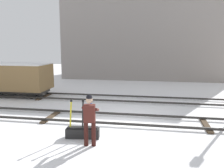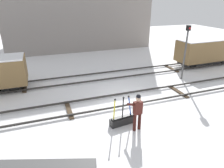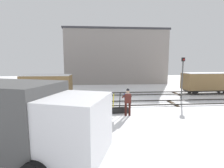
# 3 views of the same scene
# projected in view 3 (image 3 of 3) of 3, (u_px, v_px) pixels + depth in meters

# --- Properties ---
(ground_plane) EXTENTS (60.00, 60.00, 0.00)m
(ground_plane) POSITION_uv_depth(u_px,v_px,m) (132.00, 105.00, 13.75)
(ground_plane) COLOR white
(track_main_line) EXTENTS (44.00, 1.94, 0.18)m
(track_main_line) POSITION_uv_depth(u_px,v_px,m) (132.00, 103.00, 13.74)
(track_main_line) COLOR #2D2B28
(track_main_line) RESTS_ON ground_plane
(track_siding_near) EXTENTS (44.00, 1.94, 0.18)m
(track_siding_near) POSITION_uv_depth(u_px,v_px,m) (124.00, 94.00, 17.83)
(track_siding_near) COLOR #2D2B28
(track_siding_near) RESTS_ON ground_plane
(switch_lever_frame) EXTENTS (1.27, 0.50, 1.45)m
(switch_lever_frame) POSITION_uv_depth(u_px,v_px,m) (120.00, 109.00, 11.47)
(switch_lever_frame) COLOR black
(switch_lever_frame) RESTS_ON ground_plane
(rail_worker) EXTENTS (0.59, 0.73, 1.80)m
(rail_worker) POSITION_uv_depth(u_px,v_px,m) (128.00, 100.00, 10.79)
(rail_worker) COLOR #351511
(rail_worker) RESTS_ON ground_plane
(delivery_truck) EXTENTS (5.97, 3.82, 2.80)m
(delivery_truck) POSITION_uv_depth(u_px,v_px,m) (22.00, 118.00, 5.63)
(delivery_truck) COLOR silver
(delivery_truck) RESTS_ON ground_plane
(signal_post) EXTENTS (0.24, 0.32, 3.92)m
(signal_post) POSITION_uv_depth(u_px,v_px,m) (182.00, 74.00, 15.69)
(signal_post) COLOR #4C4C4C
(signal_post) RESTS_ON ground_plane
(apartment_building) EXTENTS (16.63, 6.66, 8.79)m
(apartment_building) POSITION_uv_depth(u_px,v_px,m) (115.00, 57.00, 28.77)
(apartment_building) COLOR gray
(apartment_building) RESTS_ON ground_plane
(freight_car_far_end) EXTENTS (4.81, 2.19, 2.20)m
(freight_car_far_end) POSITION_uv_depth(u_px,v_px,m) (47.00, 84.00, 17.05)
(freight_car_far_end) COLOR #2D2B28
(freight_car_far_end) RESTS_ON ground_plane
(freight_car_near_switch) EXTENTS (5.51, 2.04, 2.33)m
(freight_car_near_switch) POSITION_uv_depth(u_px,v_px,m) (208.00, 82.00, 18.40)
(freight_car_near_switch) COLOR #2D2B28
(freight_car_near_switch) RESTS_ON ground_plane
(perched_bird_roof_left) EXTENTS (0.28, 0.23, 0.13)m
(perched_bird_roof_left) POSITION_uv_depth(u_px,v_px,m) (68.00, 28.00, 26.03)
(perched_bird_roof_left) COLOR #514C47
(perched_bird_roof_left) RESTS_ON apartment_building
(perched_bird_roof_right) EXTENTS (0.26, 0.26, 0.13)m
(perched_bird_roof_right) POSITION_uv_depth(u_px,v_px,m) (102.00, 29.00, 26.71)
(perched_bird_roof_right) COLOR #333338
(perched_bird_roof_right) RESTS_ON apartment_building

